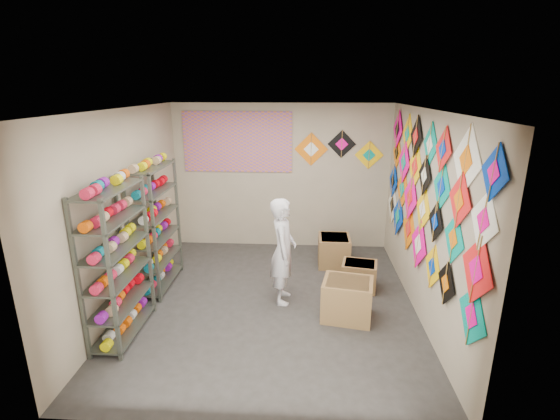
# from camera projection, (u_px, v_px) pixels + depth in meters

# --- Properties ---
(ground) EXTENTS (4.50, 4.50, 0.00)m
(ground) POSITION_uv_depth(u_px,v_px,m) (272.00, 302.00, 5.81)
(ground) COLOR #2D2A27
(room_walls) EXTENTS (4.50, 4.50, 4.50)m
(room_walls) POSITION_uv_depth(u_px,v_px,m) (271.00, 191.00, 5.34)
(room_walls) COLOR tan
(room_walls) RESTS_ON ground
(shelf_rack_front) EXTENTS (0.40, 1.10, 1.90)m
(shelf_rack_front) POSITION_uv_depth(u_px,v_px,m) (117.00, 263.00, 4.83)
(shelf_rack_front) COLOR #4C5147
(shelf_rack_front) RESTS_ON ground
(shelf_rack_back) EXTENTS (0.40, 1.10, 1.90)m
(shelf_rack_back) POSITION_uv_depth(u_px,v_px,m) (156.00, 227.00, 6.07)
(shelf_rack_back) COLOR #4C5147
(shelf_rack_back) RESTS_ON ground
(string_spools) EXTENTS (0.12, 2.36, 0.12)m
(string_spools) POSITION_uv_depth(u_px,v_px,m) (138.00, 237.00, 5.42)
(string_spools) COLOR red
(string_spools) RESTS_ON ground
(kite_wall_display) EXTENTS (0.06, 4.23, 2.03)m
(kite_wall_display) POSITION_uv_depth(u_px,v_px,m) (422.00, 194.00, 5.32)
(kite_wall_display) COLOR #00917F
(kite_wall_display) RESTS_ON room_walls
(back_wall_kites) EXTENTS (1.62, 0.02, 0.71)m
(back_wall_kites) POSITION_uv_depth(u_px,v_px,m) (337.00, 149.00, 7.35)
(back_wall_kites) COLOR orange
(back_wall_kites) RESTS_ON room_walls
(poster) EXTENTS (2.00, 0.01, 1.10)m
(poster) POSITION_uv_depth(u_px,v_px,m) (237.00, 142.00, 7.41)
(poster) COLOR #81489D
(poster) RESTS_ON room_walls
(shopkeeper) EXTENTS (0.56, 0.38, 1.53)m
(shopkeeper) POSITION_uv_depth(u_px,v_px,m) (283.00, 251.00, 5.67)
(shopkeeper) COLOR silver
(shopkeeper) RESTS_ON ground
(carton_a) EXTENTS (0.73, 0.64, 0.53)m
(carton_a) POSITION_uv_depth(u_px,v_px,m) (347.00, 299.00, 5.37)
(carton_a) COLOR olive
(carton_a) RESTS_ON ground
(carton_b) EXTENTS (0.58, 0.50, 0.42)m
(carton_b) POSITION_uv_depth(u_px,v_px,m) (359.00, 276.00, 6.17)
(carton_b) COLOR olive
(carton_b) RESTS_ON ground
(carton_c) EXTENTS (0.54, 0.59, 0.51)m
(carton_c) POSITION_uv_depth(u_px,v_px,m) (334.00, 251.00, 7.01)
(carton_c) COLOR olive
(carton_c) RESTS_ON ground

